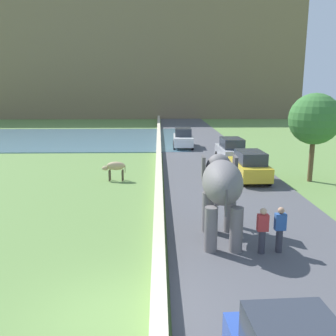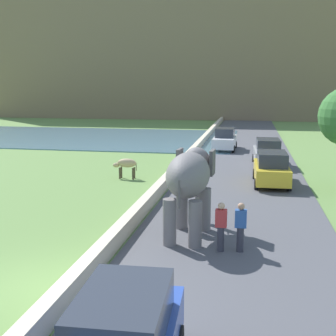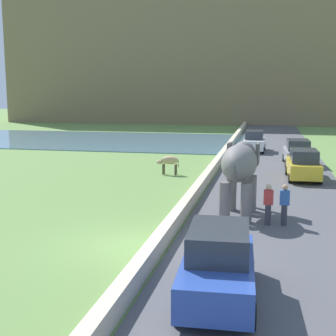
% 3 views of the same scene
% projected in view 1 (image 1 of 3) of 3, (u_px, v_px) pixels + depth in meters
% --- Properties ---
extents(ground_plane, '(220.00, 220.00, 0.00)m').
position_uv_depth(ground_plane, '(110.00, 316.00, 9.01)').
color(ground_plane, '#608442').
extents(road_surface, '(7.00, 120.00, 0.06)m').
position_uv_depth(road_surface, '(208.00, 159.00, 28.66)').
color(road_surface, '#4C4C51').
rests_on(road_surface, ground).
extents(barrier_wall, '(0.40, 110.00, 0.59)m').
position_uv_depth(barrier_wall, '(159.00, 161.00, 26.56)').
color(barrier_wall, beige).
rests_on(barrier_wall, ground).
extents(lake, '(36.00, 18.00, 0.08)m').
position_uv_depth(lake, '(18.00, 138.00, 39.76)').
color(lake, slate).
rests_on(lake, ground).
extents(hill_distant, '(64.00, 28.00, 22.80)m').
position_uv_depth(hill_distant, '(123.00, 57.00, 75.15)').
color(hill_distant, '#7F6B4C').
rests_on(hill_distant, ground).
extents(elephant, '(1.58, 3.51, 2.99)m').
position_uv_depth(elephant, '(222.00, 186.00, 13.13)').
color(elephant, slate).
rests_on(elephant, ground).
extents(person_beside_elephant, '(0.36, 0.22, 1.63)m').
position_uv_depth(person_beside_elephant, '(280.00, 229.00, 12.23)').
color(person_beside_elephant, '#33333D').
rests_on(person_beside_elephant, ground).
extents(person_trailing, '(0.36, 0.22, 1.63)m').
position_uv_depth(person_trailing, '(262.00, 230.00, 12.15)').
color(person_trailing, '#33333D').
rests_on(person_trailing, ground).
extents(car_yellow, '(1.88, 4.04, 1.80)m').
position_uv_depth(car_yellow, '(249.00, 166.00, 21.88)').
color(car_yellow, gold).
rests_on(car_yellow, ground).
extents(car_silver, '(1.90, 4.05, 1.80)m').
position_uv_depth(car_silver, '(231.00, 150.00, 27.39)').
color(car_silver, '#B7B7BC').
rests_on(car_silver, ground).
extents(car_white, '(1.88, 4.05, 1.80)m').
position_uv_depth(car_white, '(183.00, 138.00, 33.82)').
color(car_white, white).
rests_on(car_white, ground).
extents(cow_tan, '(1.39, 0.46, 1.15)m').
position_uv_depth(cow_tan, '(115.00, 167.00, 21.90)').
color(cow_tan, tan).
rests_on(cow_tan, ground).
extents(tree_near, '(2.94, 2.94, 5.15)m').
position_uv_depth(tree_near, '(315.00, 119.00, 21.17)').
color(tree_near, brown).
rests_on(tree_near, ground).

